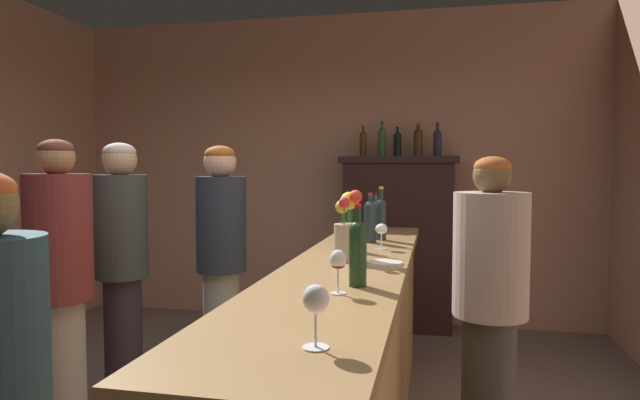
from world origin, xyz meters
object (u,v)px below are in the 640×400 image
object	(u,v)px
cheese_plate	(385,263)
display_bottle_midright	(418,141)
wine_bottle_rose	(348,224)
patron_tall	(122,261)
wine_bottle_chardonnay	(381,217)
wine_glass_mid	(338,262)
display_bottle_right	(437,142)
wine_glass_front	(316,302)
patron_by_cabinet	(60,284)
bar_counter	(348,367)
wine_bottle_riesling	(370,220)
patron_redhead	(221,259)
display_bottle_midleft	(382,141)
flower_arrangement	(348,230)
wine_glass_rear	(381,230)
wine_bottle_malbec	(358,250)
bartender	(490,306)
display_cabinet	(398,239)
display_bottle_center	(397,143)
display_bottle_left	(363,143)
wine_bottle_syrah	(376,214)

from	to	relation	value
cheese_plate	display_bottle_midright	size ratio (longest dim) A/B	0.54
wine_bottle_rose	patron_tall	distance (m)	1.44
wine_bottle_chardonnay	wine_glass_mid	world-z (taller)	wine_bottle_chardonnay
cheese_plate	display_bottle_right	size ratio (longest dim) A/B	0.53
wine_glass_front	patron_by_cabinet	size ratio (longest dim) A/B	0.10
bar_counter	wine_glass_mid	xyz separation A→B (m)	(0.07, -0.67, 0.63)
bar_counter	wine_bottle_riesling	xyz separation A→B (m)	(0.02, 0.71, 0.66)
wine_bottle_chardonnay	patron_redhead	size ratio (longest dim) A/B	0.21
wine_bottle_rose	display_bottle_midleft	xyz separation A→B (m)	(-0.02, 2.09, 0.56)
flower_arrangement	wine_glass_front	bearing A→B (deg)	-84.47
flower_arrangement	wine_glass_rear	bearing A→B (deg)	72.44
bar_counter	wine_glass_mid	distance (m)	0.92
wine_bottle_malbec	cheese_plate	xyz separation A→B (m)	(0.06, 0.50, -0.13)
patron_redhead	bartender	xyz separation A→B (m)	(1.60, -0.59, -0.07)
display_cabinet	wine_bottle_riesling	size ratio (longest dim) A/B	5.33
bar_counter	patron_tall	distance (m)	1.59
wine_glass_mid	patron_redhead	size ratio (longest dim) A/B	0.10
wine_bottle_chardonnay	display_bottle_midright	size ratio (longest dim) A/B	1.12
display_bottle_midright	patron_redhead	distance (m)	2.31
bartender	flower_arrangement	bearing A→B (deg)	-9.26
wine_bottle_riesling	display_bottle_right	world-z (taller)	display_bottle_right
display_cabinet	display_bottle_right	xyz separation A→B (m)	(0.35, 0.00, 0.90)
display_bottle_center	patron_redhead	distance (m)	2.21
flower_arrangement	patron_by_cabinet	xyz separation A→B (m)	(-1.46, -0.21, -0.29)
bar_counter	display_bottle_midleft	xyz separation A→B (m)	(-0.08, 2.47, 1.22)
wine_bottle_chardonnay	display_bottle_left	size ratio (longest dim) A/B	1.12
wine_bottle_malbec	cheese_plate	world-z (taller)	wine_bottle_malbec
wine_glass_mid	bartender	size ratio (longest dim) A/B	0.10
wine_bottle_riesling	patron_redhead	distance (m)	0.99
bartender	patron_tall	bearing A→B (deg)	-20.67
wine_bottle_malbec	display_bottle_midleft	size ratio (longest dim) A/B	0.99
display_bottle_right	patron_tall	size ratio (longest dim) A/B	0.18
patron_by_cabinet	wine_glass_rear	bearing A→B (deg)	15.61
wine_glass_rear	patron_tall	bearing A→B (deg)	-179.16
flower_arrangement	patron_by_cabinet	size ratio (longest dim) A/B	0.21
bar_counter	wine_bottle_chardonnay	xyz separation A→B (m)	(0.07, 0.85, 0.67)
display_bottle_midleft	display_bottle_center	xyz separation A→B (m)	(0.14, 0.00, -0.02)
wine_bottle_rose	wine_bottle_malbec	bearing A→B (deg)	-78.65
cheese_plate	display_bottle_center	distance (m)	2.59
display_bottle_center	bartender	distance (m)	2.62
display_bottle_center	display_bottle_midleft	bearing A→B (deg)	180.00
wine_glass_mid	wine_bottle_rose	bearing A→B (deg)	97.13
wine_bottle_syrah	flower_arrangement	bearing A→B (deg)	-90.01
display_cabinet	display_bottle_midright	bearing A→B (deg)	-0.00
display_bottle_midright	wine_bottle_chardonnay	bearing A→B (deg)	-96.06
wine_bottle_rose	patron_tall	xyz separation A→B (m)	(-1.41, 0.04, -0.26)
patron_tall	flower_arrangement	bearing A→B (deg)	17.97
wine_bottle_syrah	patron_redhead	xyz separation A→B (m)	(-0.92, -0.64, -0.25)
wine_glass_front	patron_redhead	world-z (taller)	patron_redhead
display_bottle_left	patron_tall	bearing A→B (deg)	-120.77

